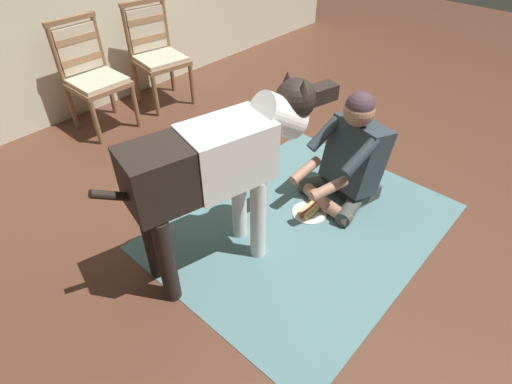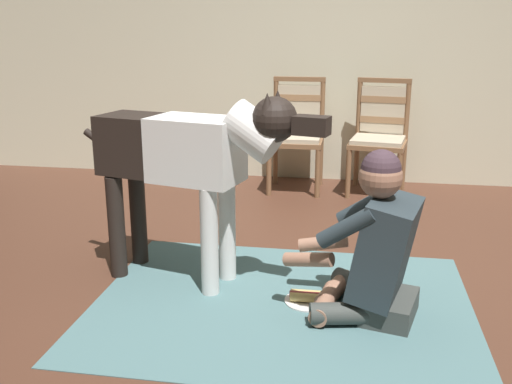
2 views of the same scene
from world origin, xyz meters
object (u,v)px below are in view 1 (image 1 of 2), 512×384
at_px(dining_chair_left_of_pair, 90,71).
at_px(person_sitting_on_floor, 350,159).
at_px(large_dog, 220,162).
at_px(hot_dog_on_plate, 309,211).
at_px(dining_chair_right_of_pair, 155,49).

relative_size(dining_chair_left_of_pair, person_sitting_on_floor, 1.14).
xyz_separation_m(large_dog, hot_dog_on_plate, (0.69, -0.17, -0.71)).
relative_size(large_dog, hot_dog_on_plate, 5.76).
height_order(dining_chair_right_of_pair, person_sitting_on_floor, dining_chair_right_of_pair).
bearing_deg(dining_chair_right_of_pair, dining_chair_left_of_pair, 179.91).
distance_m(dining_chair_right_of_pair, large_dog, 2.38).
xyz_separation_m(dining_chair_right_of_pair, large_dog, (-1.11, -2.09, 0.19)).
bearing_deg(dining_chair_left_of_pair, hot_dog_on_plate, -82.60).
bearing_deg(hot_dog_on_plate, large_dog, 166.16).
bearing_deg(person_sitting_on_floor, large_dog, 166.16).
relative_size(person_sitting_on_floor, large_dog, 0.59).
bearing_deg(large_dog, dining_chair_right_of_pair, 62.06).
distance_m(dining_chair_right_of_pair, hot_dog_on_plate, 2.36).
bearing_deg(dining_chair_right_of_pair, large_dog, -117.94).
bearing_deg(person_sitting_on_floor, dining_chair_right_of_pair, 87.71).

